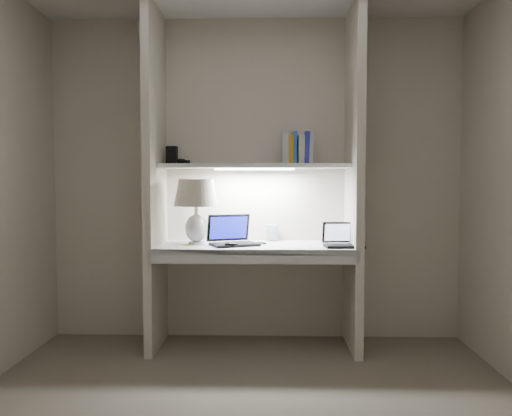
{
  "coord_description": "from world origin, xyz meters",
  "views": [
    {
      "loc": [
        0.11,
        -2.43,
        1.23
      ],
      "look_at": [
        0.02,
        1.05,
        1.05
      ],
      "focal_mm": 35.0,
      "sensor_mm": 36.0,
      "label": 1
    }
  ],
  "objects_px": {
    "laptop_main": "(232,238)",
    "speaker": "(272,233)",
    "table_lamp": "(196,201)",
    "laptop_netbook": "(343,241)",
    "book_row": "(297,149)"
  },
  "relations": [
    {
      "from": "laptop_main",
      "to": "speaker",
      "type": "distance_m",
      "value": 0.38
    },
    {
      "from": "laptop_netbook",
      "to": "book_row",
      "type": "xyz_separation_m",
      "value": [
        -0.31,
        0.27,
        0.67
      ]
    },
    {
      "from": "table_lamp",
      "to": "laptop_netbook",
      "type": "relative_size",
      "value": 1.71
    },
    {
      "from": "laptop_netbook",
      "to": "laptop_main",
      "type": "bearing_deg",
      "value": 170.74
    },
    {
      "from": "table_lamp",
      "to": "laptop_netbook",
      "type": "height_order",
      "value": "table_lamp"
    },
    {
      "from": "table_lamp",
      "to": "laptop_netbook",
      "type": "distance_m",
      "value": 1.11
    },
    {
      "from": "speaker",
      "to": "book_row",
      "type": "height_order",
      "value": "book_row"
    },
    {
      "from": "laptop_netbook",
      "to": "speaker",
      "type": "distance_m",
      "value": 0.59
    },
    {
      "from": "laptop_main",
      "to": "book_row",
      "type": "relative_size",
      "value": 1.64
    },
    {
      "from": "book_row",
      "to": "laptop_netbook",
      "type": "bearing_deg",
      "value": -40.63
    },
    {
      "from": "table_lamp",
      "to": "book_row",
      "type": "xyz_separation_m",
      "value": [
        0.75,
        0.18,
        0.39
      ]
    },
    {
      "from": "speaker",
      "to": "book_row",
      "type": "distance_m",
      "value": 0.68
    },
    {
      "from": "laptop_main",
      "to": "speaker",
      "type": "bearing_deg",
      "value": 15.37
    },
    {
      "from": "laptop_main",
      "to": "book_row",
      "type": "distance_m",
      "value": 0.84
    },
    {
      "from": "book_row",
      "to": "speaker",
      "type": "bearing_deg",
      "value": 168.18
    }
  ]
}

